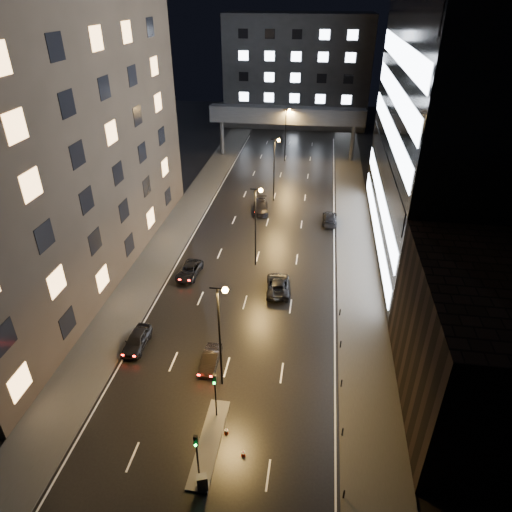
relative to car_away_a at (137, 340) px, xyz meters
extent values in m
plane|color=black|center=(9.00, 28.48, -0.77)|extent=(160.00, 160.00, 0.00)
cube|color=#383533|center=(-3.50, 23.48, -0.69)|extent=(5.00, 110.00, 0.15)
cube|color=#383533|center=(21.50, 23.48, -0.69)|extent=(5.00, 110.00, 0.15)
cube|color=#2D2319|center=(-13.50, 12.48, 19.23)|extent=(15.00, 48.00, 40.00)
cube|color=black|center=(29.00, -2.52, 5.23)|extent=(10.00, 18.00, 12.00)
cube|color=black|center=(34.00, 24.48, 21.73)|extent=(20.00, 36.00, 45.00)
cube|color=#333335|center=(9.00, 86.48, 11.73)|extent=(34.00, 14.00, 25.00)
cube|color=#333335|center=(9.00, 58.48, 7.73)|extent=(30.00, 3.00, 3.00)
cylinder|color=#333335|center=(-4.00, 58.48, 2.73)|extent=(0.80, 0.80, 7.00)
cylinder|color=#333335|center=(22.00, 58.48, 2.73)|extent=(0.80, 0.80, 7.00)
cube|color=#383533|center=(9.30, -9.52, -0.69)|extent=(1.60, 8.00, 0.15)
cylinder|color=black|center=(9.30, -7.02, 1.13)|extent=(0.12, 0.12, 3.50)
cube|color=black|center=(9.30, -7.02, 3.33)|extent=(0.28, 0.22, 0.90)
sphere|color=#0CFF33|center=(9.30, -7.16, 3.05)|extent=(0.18, 0.18, 0.18)
cylinder|color=black|center=(9.30, -12.52, 1.13)|extent=(0.12, 0.12, 3.50)
cube|color=black|center=(9.30, -12.52, 3.33)|extent=(0.28, 0.22, 0.90)
sphere|color=#0CFF33|center=(9.30, -12.66, 3.05)|extent=(0.18, 0.18, 0.18)
cylinder|color=black|center=(19.20, -12.52, -0.32)|extent=(0.12, 0.12, 0.90)
cylinder|color=black|center=(19.20, -7.52, -0.32)|extent=(0.12, 0.12, 0.90)
cylinder|color=black|center=(19.20, -2.52, -0.32)|extent=(0.12, 0.12, 0.90)
cylinder|color=black|center=(19.20, 2.48, -0.32)|extent=(0.12, 0.12, 0.90)
cylinder|color=black|center=(19.20, 7.48, -0.32)|extent=(0.12, 0.12, 0.90)
cylinder|color=black|center=(9.00, -3.52, 4.23)|extent=(0.18, 0.18, 10.00)
cylinder|color=black|center=(9.00, -3.52, 9.23)|extent=(1.20, 0.12, 0.12)
sphere|color=#FF9E38|center=(9.60, -3.52, 9.13)|extent=(0.50, 0.50, 0.50)
cylinder|color=black|center=(9.00, 16.48, 4.23)|extent=(0.18, 0.18, 10.00)
cylinder|color=black|center=(9.00, 16.48, 9.23)|extent=(1.20, 0.12, 0.12)
sphere|color=#FF9E38|center=(9.60, 16.48, 9.13)|extent=(0.50, 0.50, 0.50)
cylinder|color=black|center=(9.00, 36.48, 4.23)|extent=(0.18, 0.18, 10.00)
cylinder|color=black|center=(9.00, 36.48, 9.23)|extent=(1.20, 0.12, 0.12)
sphere|color=#FF9E38|center=(9.60, 36.48, 9.13)|extent=(0.50, 0.50, 0.50)
cylinder|color=black|center=(9.00, 56.48, 4.23)|extent=(0.18, 0.18, 10.00)
cylinder|color=black|center=(9.00, 56.48, 9.23)|extent=(1.20, 0.12, 0.12)
sphere|color=#FF9E38|center=(9.60, 56.48, 9.13)|extent=(0.50, 0.50, 0.50)
imported|color=black|center=(0.00, 0.00, 0.00)|extent=(1.82, 4.51, 1.53)
imported|color=black|center=(7.50, -1.43, -0.11)|extent=(1.40, 3.97, 1.31)
imported|color=black|center=(1.57, 12.87, -0.09)|extent=(2.56, 5.00, 1.35)
imported|color=black|center=(7.50, 32.11, 0.02)|extent=(2.90, 5.66, 1.57)
imported|color=black|center=(12.34, 11.27, 0.00)|extent=(3.06, 5.72, 1.53)
imported|color=black|center=(18.00, 29.62, -0.03)|extent=(2.11, 5.13, 1.48)
cube|color=#434346|center=(9.70, -13.22, 0.03)|extent=(0.85, 0.73, 1.29)
cone|color=#F73E0D|center=(10.39, -8.52, -0.48)|extent=(0.44, 0.44, 0.57)
cone|color=#FC320D|center=(12.00, -10.24, -0.48)|extent=(0.41, 0.41, 0.57)
camera|label=1|loc=(16.01, -31.30, 28.80)|focal=32.00mm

